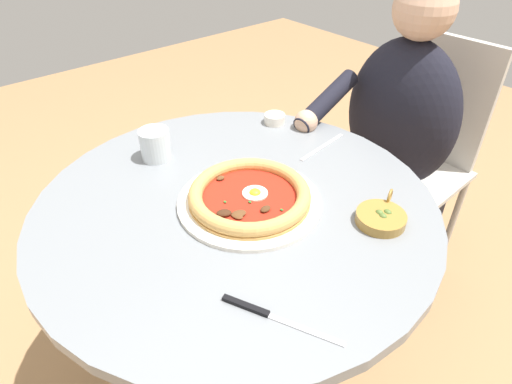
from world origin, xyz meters
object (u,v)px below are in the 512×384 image
object	(u,v)px
ramekin_capers	(275,118)
water_glass	(156,146)
olive_pan	(381,218)
cafe_chair_diner	(415,144)
pizza_on_plate	(250,197)
steak_knife	(263,313)
fork_utensil	(323,147)
diner_person	(389,169)
dining_table	(237,252)

from	to	relation	value
ramekin_capers	water_glass	bearing A→B (deg)	81.56
olive_pan	cafe_chair_diner	size ratio (longest dim) A/B	0.14
pizza_on_plate	steak_knife	bearing A→B (deg)	144.68
pizza_on_plate	water_glass	xyz separation A→B (m)	(0.31, 0.06, 0.02)
fork_utensil	cafe_chair_diner	distance (m)	0.54
diner_person	cafe_chair_diner	xyz separation A→B (m)	(0.00, -0.15, 0.04)
ramekin_capers	olive_pan	xyz separation A→B (m)	(-0.49, 0.13, -0.00)
steak_knife	ramekin_capers	distance (m)	0.71
fork_utensil	diner_person	xyz separation A→B (m)	(-0.01, -0.36, -0.22)
dining_table	steak_knife	bearing A→B (deg)	150.49
water_glass	steak_knife	distance (m)	0.58
pizza_on_plate	diner_person	world-z (taller)	diner_person
dining_table	olive_pan	size ratio (longest dim) A/B	7.20
pizza_on_plate	ramekin_capers	world-z (taller)	pizza_on_plate
ramekin_capers	diner_person	distance (m)	0.48
olive_pan	fork_utensil	distance (m)	0.33
steak_knife	pizza_on_plate	bearing A→B (deg)	-35.32
pizza_on_plate	diner_person	distance (m)	0.71
pizza_on_plate	water_glass	size ratio (longest dim) A/B	4.06
olive_pan	diner_person	distance (m)	0.62
fork_utensil	diner_person	world-z (taller)	diner_person
ramekin_capers	olive_pan	distance (m)	0.51
pizza_on_plate	water_glass	bearing A→B (deg)	11.36
water_glass	cafe_chair_diner	distance (m)	0.94
olive_pan	diner_person	size ratio (longest dim) A/B	0.12
water_glass	olive_pan	xyz separation A→B (m)	(-0.54, -0.24, -0.02)
ramekin_capers	diner_person	bearing A→B (deg)	-118.91
ramekin_capers	diner_person	size ratio (longest dim) A/B	0.06
steak_knife	olive_pan	size ratio (longest dim) A/B	1.61
pizza_on_plate	steak_knife	xyz separation A→B (m)	(-0.25, 0.18, -0.02)
water_glass	pizza_on_plate	bearing A→B (deg)	-168.64
water_glass	steak_knife	xyz separation A→B (m)	(-0.56, 0.12, -0.03)
steak_knife	olive_pan	bearing A→B (deg)	-86.89
olive_pan	diner_person	xyz separation A→B (m)	(0.29, -0.50, -0.23)
cafe_chair_diner	dining_table	bearing A→B (deg)	92.22
dining_table	steak_knife	world-z (taller)	steak_knife
olive_pan	fork_utensil	world-z (taller)	olive_pan
diner_person	cafe_chair_diner	bearing A→B (deg)	-88.47
steak_knife	fork_utensil	distance (m)	0.59
pizza_on_plate	fork_utensil	bearing A→B (deg)	-78.71
olive_pan	fork_utensil	size ratio (longest dim) A/B	0.69
fork_utensil	diner_person	bearing A→B (deg)	-91.18
ramekin_capers	cafe_chair_diner	distance (m)	0.58
ramekin_capers	fork_utensil	size ratio (longest dim) A/B	0.33
steak_knife	cafe_chair_diner	size ratio (longest dim) A/B	0.23
water_glass	fork_utensil	xyz separation A→B (m)	(-0.25, -0.37, -0.03)
olive_pan	pizza_on_plate	bearing A→B (deg)	36.58
steak_knife	ramekin_capers	world-z (taller)	ramekin_capers
pizza_on_plate	diner_person	size ratio (longest dim) A/B	0.30
dining_table	diner_person	size ratio (longest dim) A/B	0.84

